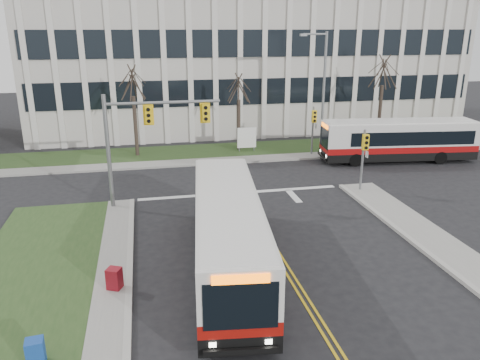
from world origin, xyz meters
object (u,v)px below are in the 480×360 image
object	(u,v)px
bus_cross	(398,141)
bus_main	(228,235)
directory_sign	(247,138)
newspaper_box_red	(115,280)
streetlight	(322,87)
newspaper_box_blue	(36,354)

from	to	relation	value
bus_cross	bus_main	bearing A→B (deg)	-41.85
directory_sign	newspaper_box_red	size ratio (longest dim) A/B	2.11
streetlight	newspaper_box_blue	bearing A→B (deg)	-127.88
directory_sign	bus_cross	size ratio (longest dim) A/B	0.18
newspaper_box_blue	newspaper_box_red	distance (m)	4.34
bus_cross	newspaper_box_red	xyz separation A→B (m)	(-19.68, -14.42, -1.01)
streetlight	directory_sign	distance (m)	6.96
directory_sign	bus_cross	world-z (taller)	bus_cross
bus_cross	newspaper_box_red	world-z (taller)	bus_cross
newspaper_box_blue	directory_sign	bearing A→B (deg)	57.35
streetlight	directory_sign	xyz separation A→B (m)	(-5.53, 1.30, -4.02)
directory_sign	newspaper_box_blue	world-z (taller)	directory_sign
bus_cross	newspaper_box_blue	xyz separation A→B (m)	(-21.70, -18.25, -1.01)
streetlight	bus_cross	xyz separation A→B (m)	(4.85, -3.42, -3.71)
bus_main	directory_sign	bearing A→B (deg)	81.86
streetlight	bus_main	size ratio (longest dim) A/B	0.80
newspaper_box_blue	newspaper_box_red	bearing A→B (deg)	55.73
streetlight	newspaper_box_blue	size ratio (longest dim) A/B	9.68
bus_cross	newspaper_box_red	distance (m)	24.41
bus_cross	newspaper_box_blue	size ratio (longest dim) A/B	11.75
newspaper_box_blue	bus_cross	bearing A→B (deg)	33.66
directory_sign	newspaper_box_blue	xyz separation A→B (m)	(-11.33, -22.97, -0.70)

